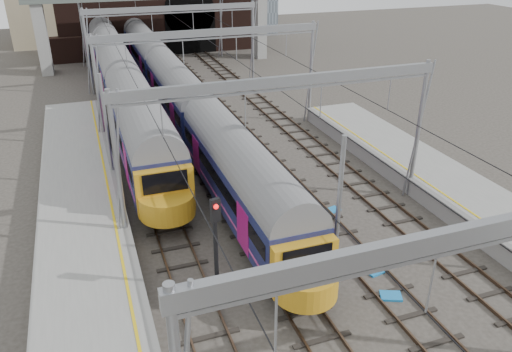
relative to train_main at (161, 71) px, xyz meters
name	(u,v)px	position (x,y,z in m)	size (l,w,h in m)	color
ground	(355,312)	(2.00, -32.88, -2.48)	(160.00, 160.00, 0.00)	#38332D
platform_left	(91,319)	(-8.18, -30.38, -1.93)	(4.32, 55.00, 1.12)	gray
tracks	(241,167)	(2.00, -17.88, -2.46)	(14.40, 80.00, 0.22)	#4C3828
overhead_line	(212,49)	(2.00, -11.40, 4.09)	(16.80, 80.00, 8.00)	gray
retaining_wall	(161,19)	(3.40, 19.05, 1.85)	(28.00, 2.75, 9.00)	black
overbridge	(155,0)	(2.00, 13.12, 4.79)	(28.00, 3.00, 9.25)	gray
train_main	(161,71)	(0.00, 0.00, 0.00)	(2.79, 64.52, 4.80)	black
train_second	(115,68)	(-4.00, 2.07, 0.15)	(3.03, 52.57, 5.14)	black
signal_near_left	(216,243)	(-3.23, -30.88, 0.79)	(0.40, 0.48, 5.25)	black
equip_cover_a	(333,210)	(5.01, -25.12, -2.44)	(0.79, 0.56, 0.09)	#1A79C3
equip_cover_b	(375,272)	(4.19, -30.86, -2.44)	(0.76, 0.53, 0.09)	#1A79C3
equip_cover_c	(391,296)	(3.89, -32.57, -2.43)	(0.90, 0.63, 0.11)	#1A79C3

